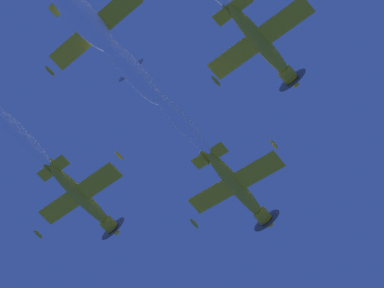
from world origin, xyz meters
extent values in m
ellipsoid|color=gold|center=(-1.19, 6.11, 57.22)|extent=(5.07, 7.33, 1.88)
cylinder|color=yellow|center=(0.44, 3.08, 57.05)|extent=(1.85, 1.68, 1.61)
cone|color=yellow|center=(0.79, 2.43, 57.01)|extent=(1.03, 1.07, 0.78)
cylinder|color=#3F3F47|center=(0.71, 2.58, 57.02)|extent=(2.98, 1.78, 3.44)
cube|color=yellow|center=(-1.37, 6.28, 57.06)|extent=(8.55, 5.58, 4.02)
ellipsoid|color=gold|center=(2.36, 8.40, 55.20)|extent=(0.81, 1.07, 0.41)
ellipsoid|color=gold|center=(-5.11, 4.16, 58.92)|extent=(0.81, 1.07, 0.41)
cube|color=yellow|center=(-2.74, 9.02, 57.44)|extent=(3.30, 2.40, 1.51)
cube|color=gold|center=(-2.56, 9.17, 57.96)|extent=(1.13, 1.44, 1.26)
ellipsoid|color=#1E232D|center=(-0.86, 5.88, 57.63)|extent=(1.72, 2.00, 1.06)
ellipsoid|color=gold|center=(4.85, 17.71, 58.54)|extent=(4.91, 7.36, 1.65)
cylinder|color=yellow|center=(6.49, 14.67, 58.62)|extent=(1.84, 1.61, 1.55)
cone|color=yellow|center=(6.84, 14.02, 58.63)|extent=(1.02, 1.04, 0.74)
cylinder|color=#3F3F47|center=(6.76, 14.17, 58.63)|extent=(3.01, 1.58, 3.38)
cube|color=yellow|center=(4.69, 17.88, 58.36)|extent=(8.65, 5.67, 3.59)
ellipsoid|color=gold|center=(8.55, 19.92, 56.69)|extent=(0.79, 1.07, 0.37)
ellipsoid|color=gold|center=(0.82, 15.83, 60.03)|extent=(0.79, 1.07, 0.37)
cube|color=yellow|center=(3.30, 20.63, 58.53)|extent=(3.32, 2.43, 1.34)
cube|color=gold|center=(3.44, 20.80, 59.05)|extent=(1.10, 1.35, 1.24)
ellipsoid|color=#1E232D|center=(5.16, 17.50, 58.99)|extent=(1.69, 1.97, 1.00)
ellipsoid|color=gold|center=(-12.88, 8.84, 57.14)|extent=(4.89, 7.35, 1.67)
cylinder|color=yellow|center=(-11.24, 5.80, 57.23)|extent=(1.83, 1.60, 1.54)
cone|color=yellow|center=(-10.89, 5.15, 57.25)|extent=(1.01, 1.03, 0.74)
cylinder|color=#3F3F47|center=(-10.97, 5.30, 57.24)|extent=(2.99, 1.55, 3.34)
cube|color=yellow|center=(-13.04, 9.01, 56.95)|extent=(8.72, 5.70, 3.38)
ellipsoid|color=gold|center=(-9.14, 11.06, 55.39)|extent=(0.79, 1.06, 0.37)
cube|color=yellow|center=(-14.43, 11.76, 57.10)|extent=(3.34, 2.45, 1.27)
cube|color=gold|center=(-14.30, 11.93, 57.64)|extent=(1.08, 1.34, 1.26)
ellipsoid|color=#1E232D|center=(-12.58, 8.62, 57.59)|extent=(1.68, 1.96, 0.99)
ellipsoid|color=gold|center=(-8.89, 20.90, 57.97)|extent=(4.88, 7.34, 1.67)
cylinder|color=yellow|center=(-7.25, 17.86, 58.07)|extent=(1.82, 1.59, 1.54)
cone|color=yellow|center=(-6.90, 17.21, 58.09)|extent=(1.01, 1.03, 0.74)
cylinder|color=#3F3F47|center=(-6.98, 17.36, 58.09)|extent=(2.97, 1.54, 3.32)
cube|color=yellow|center=(-9.05, 21.07, 57.79)|extent=(8.74, 5.72, 3.29)
ellipsoid|color=gold|center=(-5.13, 23.13, 56.27)|extent=(0.79, 1.06, 0.37)
cube|color=yellow|center=(-10.44, 23.82, 57.94)|extent=(3.35, 2.45, 1.24)
ellipsoid|color=#1E232D|center=(-8.60, 20.68, 58.43)|extent=(1.68, 1.96, 0.99)
ellipsoid|color=white|center=(-4.75, 12.26, 57.16)|extent=(4.52, 6.94, 1.34)
ellipsoid|color=white|center=(-7.11, 17.25, 57.42)|extent=(4.95, 7.17, 1.82)
ellipsoid|color=white|center=(-9.79, 22.33, 57.31)|extent=(5.39, 7.41, 2.31)
ellipsoid|color=white|center=(1.40, 24.05, 58.50)|extent=(4.52, 6.94, 1.34)
camera|label=1|loc=(-20.33, 17.31, 1.47)|focal=68.30mm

